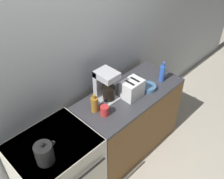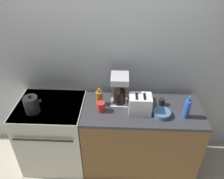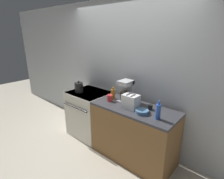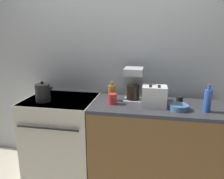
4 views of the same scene
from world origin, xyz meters
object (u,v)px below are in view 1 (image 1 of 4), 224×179
Objects in this scene: stove at (58,172)px; kettle at (44,153)px; bowl at (148,87)px; toaster at (132,89)px; cup_black at (137,79)px; bottle_blue at (162,73)px; bottle_amber at (95,104)px; cup_red at (105,111)px; coffee_maker at (105,84)px.

stove is 0.58m from kettle.
bowl is (1.28, -0.12, 0.47)m from stove.
kettle reaches higher than toaster.
stove is 11.85× the size of cup_black.
bottle_blue is (0.49, -0.06, 0.00)m from toaster.
bottle_amber is at bearing 169.02° from bottle_blue.
cup_black is at bearing 1.69° from bottle_amber.
cup_red is (-0.43, 0.00, -0.05)m from toaster.
toaster is 0.49m from bottle_blue.
stove is at bearing -171.69° from coffee_maker.
bottle_blue is (1.53, -0.14, 0.56)m from stove.
coffee_maker is at bearing 43.53° from cup_red.
cup_red is (0.03, -0.12, -0.03)m from bottle_amber.
stove is 4.35× the size of bottle_amber.
kettle is 1.67m from bottle_blue.
stove is 4.07× the size of kettle.
coffee_maker is (0.81, 0.12, 0.63)m from stove.
cup_red is 0.57× the size of bowl.
kettle is at bearing -166.85° from bottle_amber.
cup_red is (0.75, 0.05, -0.04)m from kettle.
bottle_blue is 2.40× the size of cup_red.
bottle_blue is at bearing -5.10° from stove.
kettle is at bearing -139.36° from stove.
toaster reaches higher than cup_red.
kettle reaches higher than cup_red.
bottle_blue is at bearing -2.64° from bowl.
bowl is (-0.25, 0.01, -0.08)m from bottle_blue.
stove is 1.04m from coffee_maker.
stove is 0.79m from cup_red.
kettle is 0.76m from cup_red.
toaster is 0.31m from coffee_maker.
cup_red is (-0.69, -0.14, 0.02)m from cup_black.
cup_black is 0.70m from cup_red.
coffee_maker is (0.95, 0.24, 0.09)m from kettle.
bowl is at bearing -5.58° from stove.
kettle is 2.06× the size of cup_red.
cup_red is at bearing 179.83° from toaster.
coffee_maker reaches higher than toaster.
toaster is 0.25m from bowl.
stove is at bearing 174.42° from bowl.
kettle is 1.46m from cup_black.
cup_red is (0.61, -0.07, 0.50)m from stove.
kettle is at bearing 179.52° from bottle_blue.
bottle_amber is at bearing 13.15° from kettle.
bowl reaches higher than stove.
bottle_blue is at bearing -10.98° from bottle_amber.
stove is 4.79× the size of bowl.
kettle is at bearing -165.83° from coffee_maker.
cup_black is at bearing 28.42° from toaster.
coffee_maker is at bearing 174.11° from cup_black.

